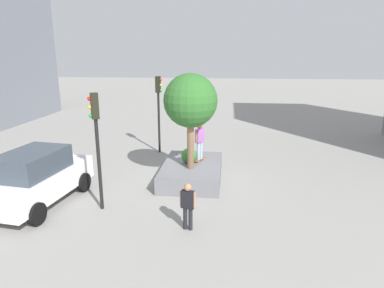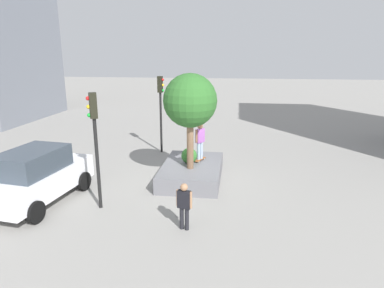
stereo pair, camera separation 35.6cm
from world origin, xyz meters
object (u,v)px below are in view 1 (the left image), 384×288
at_px(plaza_tree, 190,101).
at_px(planter_ledge, 192,171).
at_px(police_car, 37,177).
at_px(traffic_light_corner, 159,101).
at_px(skateboarder, 200,139).
at_px(traffic_light_median, 96,131).
at_px(skateboard, 200,159).
at_px(bystander_watching, 188,203).

bearing_deg(plaza_tree, planter_ledge, -0.33).
bearing_deg(planter_ledge, police_car, 121.04).
bearing_deg(traffic_light_corner, skateboarder, -143.49).
xyz_separation_m(traffic_light_corner, traffic_light_median, (-7.18, 0.64, -0.04)).
relative_size(plaza_tree, traffic_light_corner, 0.94).
xyz_separation_m(planter_ledge, skateboarder, (0.53, -0.28, 1.36)).
height_order(police_car, traffic_light_corner, traffic_light_corner).
distance_m(skateboard, police_car, 6.66).
xyz_separation_m(traffic_light_corner, bystander_watching, (-8.30, -2.58, -1.97)).
height_order(planter_ledge, bystander_watching, bystander_watching).
bearing_deg(bystander_watching, plaza_tree, 5.24).
bearing_deg(police_car, traffic_light_corner, -23.07).
distance_m(traffic_light_corner, bystander_watching, 8.91).
height_order(plaza_tree, skateboarder, plaza_tree).
relative_size(traffic_light_median, bystander_watching, 2.68).
bearing_deg(skateboard, plaza_tree, 165.01).
xyz_separation_m(planter_ledge, skateboard, (0.53, -0.28, 0.40)).
bearing_deg(plaza_tree, skateboard, -14.99).
height_order(plaza_tree, traffic_light_corner, plaza_tree).
xyz_separation_m(plaza_tree, skateboarder, (1.07, -0.29, -1.79)).
bearing_deg(traffic_light_median, planter_ledge, -41.39).
bearing_deg(police_car, skateboard, -56.29).
relative_size(plaza_tree, skateboard, 4.77).
bearing_deg(bystander_watching, traffic_light_median, 70.82).
relative_size(plaza_tree, bystander_watching, 2.56).
bearing_deg(traffic_light_corner, bystander_watching, -162.75).
xyz_separation_m(skateboard, traffic_light_median, (-3.79, 3.15, 2.07)).
relative_size(skateboard, bystander_watching, 0.54).
relative_size(planter_ledge, skateboarder, 2.42).
bearing_deg(skateboard, traffic_light_corner, 36.51).
distance_m(plaza_tree, police_car, 6.35).
height_order(plaza_tree, traffic_light_median, plaza_tree).
bearing_deg(plaza_tree, skateboarder, -14.99).
distance_m(plaza_tree, bystander_watching, 4.65).
bearing_deg(skateboarder, plaza_tree, 165.01).
distance_m(skateboard, traffic_light_median, 5.35).
distance_m(planter_ledge, traffic_light_corner, 5.17).
bearing_deg(traffic_light_median, traffic_light_corner, -5.09).
xyz_separation_m(skateboard, traffic_light_corner, (3.40, 2.51, 2.11)).
xyz_separation_m(skateboard, police_car, (-3.69, 5.53, 0.30)).
xyz_separation_m(police_car, bystander_watching, (-1.22, -5.60, -0.16)).
bearing_deg(planter_ledge, skateboarder, -28.11).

